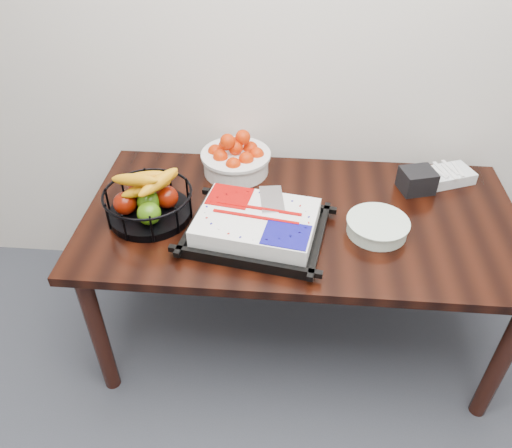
# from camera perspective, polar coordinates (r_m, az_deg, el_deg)

# --- Properties ---
(table) EXTENTS (1.80, 0.90, 0.75)m
(table) POSITION_cam_1_polar(r_m,az_deg,el_deg) (2.13, 5.05, -0.78)
(table) COLOR black
(table) RESTS_ON ground
(cake_tray) EXTENTS (0.58, 0.48, 0.11)m
(cake_tray) POSITION_cam_1_polar(r_m,az_deg,el_deg) (1.94, 0.08, -0.17)
(cake_tray) COLOR black
(cake_tray) RESTS_ON table
(tangerine_bowl) EXTENTS (0.32, 0.32, 0.20)m
(tangerine_bowl) POSITION_cam_1_polar(r_m,az_deg,el_deg) (2.30, -2.33, 7.85)
(tangerine_bowl) COLOR white
(tangerine_bowl) RESTS_ON table
(fruit_basket) EXTENTS (0.36, 0.36, 0.19)m
(fruit_basket) POSITION_cam_1_polar(r_m,az_deg,el_deg) (2.06, -12.19, 2.58)
(fruit_basket) COLOR black
(fruit_basket) RESTS_ON table
(plate_stack) EXTENTS (0.25, 0.25, 0.06)m
(plate_stack) POSITION_cam_1_polar(r_m,az_deg,el_deg) (2.02, 13.69, -0.29)
(plate_stack) COLOR white
(plate_stack) RESTS_ON table
(fork_bag) EXTENTS (0.24, 0.20, 0.06)m
(fork_bag) POSITION_cam_1_polar(r_m,az_deg,el_deg) (2.43, 21.15, 5.24)
(fork_bag) COLOR silver
(fork_bag) RESTS_ON table
(napkin_box) EXTENTS (0.17, 0.15, 0.10)m
(napkin_box) POSITION_cam_1_polar(r_m,az_deg,el_deg) (2.30, 17.92, 4.77)
(napkin_box) COLOR black
(napkin_box) RESTS_ON table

